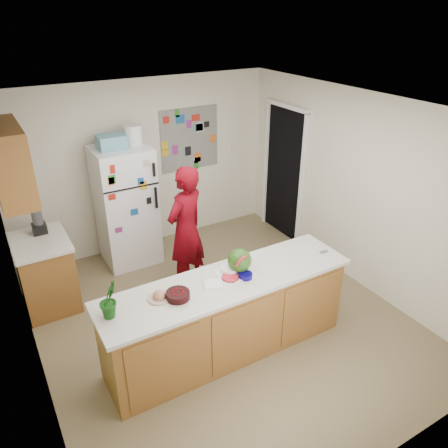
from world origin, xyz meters
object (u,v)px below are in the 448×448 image
watermelon (240,260)px  person (186,230)px  cherry_bowl (178,295)px  refrigerator (126,206)px

watermelon → person: bearing=90.7°
person → watermelon: size_ratio=6.81×
person → cherry_bowl: person is taller
person → cherry_bowl: bearing=36.6°
watermelon → cherry_bowl: 0.75m
refrigerator → person: size_ratio=1.01×
watermelon → refrigerator: bearing=100.6°
cherry_bowl → person: bearing=61.5°
cherry_bowl → watermelon: bearing=7.3°
refrigerator → person: bearing=-68.7°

